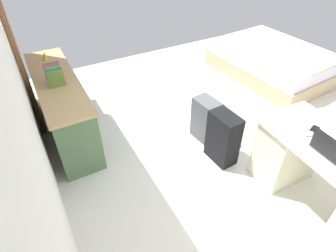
{
  "coord_description": "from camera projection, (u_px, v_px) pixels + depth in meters",
  "views": [
    {
      "loc": [
        -2.07,
        2.23,
        2.43
      ],
      "look_at": [
        -0.07,
        1.14,
        0.6
      ],
      "focal_mm": 30.15,
      "sensor_mm": 36.0,
      "label": 1
    }
  ],
  "objects": [
    {
      "name": "ground_plane",
      "position": [
        240.0,
        132.0,
        3.77
      ],
      "size": [
        5.75,
        5.75,
        0.0
      ],
      "primitive_type": "plane",
      "color": "silver"
    },
    {
      "name": "wall_back",
      "position": [
        17.0,
        101.0,
        2.09
      ],
      "size": [
        4.43,
        0.1,
        2.53
      ],
      "primitive_type": "cube",
      "color": "silver",
      "rests_on": "ground_plane"
    },
    {
      "name": "door_wooden",
      "position": [
        16.0,
        49.0,
        3.41
      ],
      "size": [
        0.88,
        0.05,
        2.04
      ],
      "primitive_type": "cube",
      "color": "brown",
      "rests_on": "ground_plane"
    },
    {
      "name": "desk",
      "position": [
        326.0,
        180.0,
        2.62
      ],
      "size": [
        1.47,
        0.73,
        0.75
      ],
      "color": "beige",
      "rests_on": "ground_plane"
    },
    {
      "name": "credenza",
      "position": [
        63.0,
        107.0,
        3.54
      ],
      "size": [
        1.8,
        0.48,
        0.79
      ],
      "color": "#4C6B47",
      "rests_on": "ground_plane"
    },
    {
      "name": "bed",
      "position": [
        273.0,
        62.0,
        4.86
      ],
      "size": [
        2.0,
        1.55,
        0.58
      ],
      "color": "tan",
      "rests_on": "ground_plane"
    },
    {
      "name": "suitcase_black",
      "position": [
        223.0,
        138.0,
        3.2
      ],
      "size": [
        0.37,
        0.24,
        0.63
      ],
      "primitive_type": "cube",
      "rotation": [
        0.0,
        0.0,
        0.06
      ],
      "color": "black",
      "rests_on": "ground_plane"
    },
    {
      "name": "suitcase_spare_grey",
      "position": [
        206.0,
        120.0,
        3.51
      ],
      "size": [
        0.38,
        0.26,
        0.56
      ],
      "primitive_type": "cube",
      "rotation": [
        0.0,
        0.0,
        0.11
      ],
      "color": "#4C4C51",
      "rests_on": "ground_plane"
    },
    {
      "name": "laptop",
      "position": [
        331.0,
        150.0,
        2.35
      ],
      "size": [
        0.32,
        0.24,
        0.21
      ],
      "color": "#333338",
      "rests_on": "desk"
    },
    {
      "name": "computer_mouse",
      "position": [
        309.0,
        134.0,
        2.57
      ],
      "size": [
        0.06,
        0.1,
        0.03
      ],
      "primitive_type": "ellipsoid",
      "rotation": [
        0.0,
        0.0,
        -0.05
      ],
      "color": "white",
      "rests_on": "desk"
    },
    {
      "name": "cell_phone_by_mouse",
      "position": [
        314.0,
        130.0,
        2.63
      ],
      "size": [
        0.11,
        0.15,
        0.01
      ],
      "primitive_type": "cube",
      "rotation": [
        0.0,
        0.0,
        0.35
      ],
      "color": "black",
      "rests_on": "desk"
    },
    {
      "name": "book_row",
      "position": [
        54.0,
        74.0,
        3.16
      ],
      "size": [
        0.23,
        0.17,
        0.22
      ],
      "color": "#57762F",
      "rests_on": "credenza"
    },
    {
      "name": "figurine_small",
      "position": [
        45.0,
        56.0,
        3.65
      ],
      "size": [
        0.08,
        0.08,
        0.11
      ],
      "primitive_type": "cone",
      "color": "gold",
      "rests_on": "credenza"
    }
  ]
}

